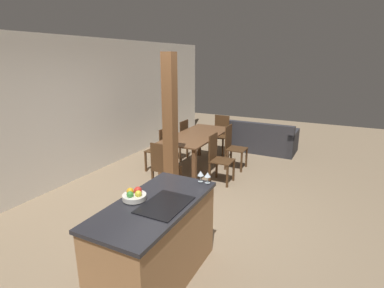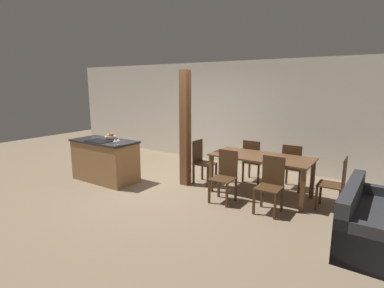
{
  "view_description": "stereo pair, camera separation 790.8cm",
  "coord_description": "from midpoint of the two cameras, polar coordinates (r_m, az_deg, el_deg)",
  "views": [
    {
      "loc": [
        -3.61,
        -1.91,
        2.31
      ],
      "look_at": [
        0.6,
        0.2,
        0.95
      ],
      "focal_mm": 28.0,
      "sensor_mm": 36.0,
      "label": 1
    },
    {
      "loc": [
        3.82,
        -4.61,
        2.11
      ],
      "look_at": [
        0.6,
        0.2,
        0.95
      ],
      "focal_mm": 28.0,
      "sensor_mm": 36.0,
      "label": 2
    }
  ],
  "objects": [
    {
      "name": "ground_plane",
      "position": [
        3.94,
        -56.92,
        -26.23
      ],
      "size": [
        16.0,
        16.0,
        0.0
      ],
      "primitive_type": "plane",
      "color": "#847056"
    },
    {
      "name": "wall_back",
      "position": [
        5.95,
        -63.19,
        -1.13
      ],
      "size": [
        11.2,
        0.08,
        2.7
      ],
      "color": "silver",
      "rests_on": "ground_plane"
    },
    {
      "name": "kitchen_island",
      "position": [
        3.69,
        -81.29,
        -27.05
      ],
      "size": [
        1.5,
        0.73,
        0.92
      ],
      "color": "#9E7047",
      "rests_on": "ground_plane"
    },
    {
      "name": "fruit_bowl",
      "position": [
        3.68,
        -83.17,
        -18.69
      ],
      "size": [
        0.25,
        0.25,
        0.12
      ],
      "color": "silver",
      "rests_on": "kitchen_island"
    },
    {
      "name": "wine_glass_near",
      "position": [
        2.98,
        -73.53,
        -19.81
      ],
      "size": [
        0.07,
        0.07,
        0.13
      ],
      "color": "silver",
      "rests_on": "kitchen_island"
    },
    {
      "name": "wine_glass_middle",
      "position": [
        3.06,
        -73.26,
        -19.06
      ],
      "size": [
        0.07,
        0.07,
        0.13
      ],
      "color": "silver",
      "rests_on": "kitchen_island"
    },
    {
      "name": "dining_table",
      "position": [
        4.59,
        -37.29,
        -6.92
      ],
      "size": [
        1.89,
        0.86,
        0.77
      ],
      "color": "brown",
      "rests_on": "ground_plane"
    },
    {
      "name": "dining_chair_near_left",
      "position": [
        3.96,
        -38.0,
        -13.38
      ],
      "size": [
        0.4,
        0.4,
        0.93
      ],
      "color": "#472D19",
      "rests_on": "ground_plane"
    },
    {
      "name": "dining_chair_near_right",
      "position": [
        4.32,
        -27.88,
        -9.4
      ],
      "size": [
        0.4,
        0.4,
        0.93
      ],
      "color": "#472D19",
      "rests_on": "ground_plane"
    },
    {
      "name": "dining_chair_far_left",
      "position": [
        5.1,
        -44.53,
        -8.5
      ],
      "size": [
        0.4,
        0.4,
        0.93
      ],
      "rotation": [
        0.0,
        0.0,
        3.14
      ],
      "color": "#472D19",
      "rests_on": "ground_plane"
    },
    {
      "name": "dining_chair_far_right",
      "position": [
        5.38,
        -36.12,
        -5.79
      ],
      "size": [
        0.4,
        0.4,
        0.93
      ],
      "rotation": [
        0.0,
        0.0,
        3.14
      ],
      "color": "#472D19",
      "rests_on": "ground_plane"
    },
    {
      "name": "dining_chair_head_end",
      "position": [
        4.34,
        -52.81,
        -14.1
      ],
      "size": [
        0.4,
        0.4,
        0.93
      ],
      "rotation": [
        0.0,
        0.0,
        1.57
      ],
      "color": "#472D19",
      "rests_on": "ground_plane"
    },
    {
      "name": "dining_chair_foot_end",
      "position": [
        5.3,
        -24.29,
        -4.34
      ],
      "size": [
        0.4,
        0.4,
        0.93
      ],
      "rotation": [
        0.0,
        0.0,
        -1.57
      ],
      "color": "#472D19",
      "rests_on": "ground_plane"
    },
    {
      "name": "couch",
      "position": [
        5.18,
        -12.19,
        -6.19
      ],
      "size": [
        0.9,
        1.7,
        0.78
      ],
      "rotation": [
        0.0,
        0.0,
        1.55
      ],
      "color": "#2D2D33",
      "rests_on": "ground_plane"
    },
    {
      "name": "timber_post",
      "position": [
        3.82,
        -57.8,
        -7.02
      ],
      "size": [
        0.18,
        0.18,
        2.4
      ],
      "color": "brown",
      "rests_on": "ground_plane"
    }
  ]
}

